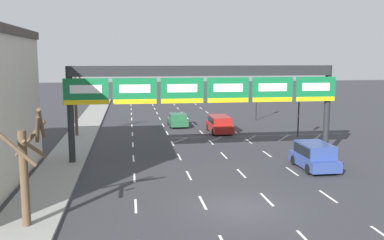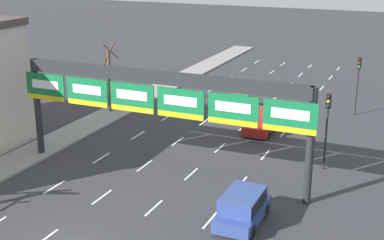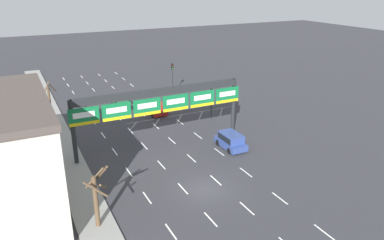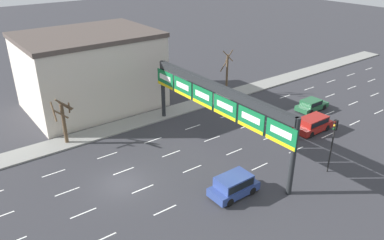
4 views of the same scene
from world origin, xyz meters
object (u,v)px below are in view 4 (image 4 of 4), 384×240
Objects in this scene: tree_bare_second at (227,72)px; suv_red at (313,123)px; car_green at (311,105)px; sign_gantry at (216,97)px; traffic_light_mid_block at (333,136)px; tree_bare_closest at (64,119)px; suv_blue at (234,185)px.

suv_red is at bearing 1.30° from tree_bare_second.
sign_gantry is at bearing -89.29° from car_green.
suv_red is at bearing 136.23° from traffic_light_mid_block.
car_green is 0.84× the size of traffic_light_mid_block.
suv_red is at bearing -51.68° from car_green.
car_green is at bearing 132.90° from traffic_light_mid_block.
traffic_light_mid_block is 0.98× the size of tree_bare_closest.
tree_bare_closest is at bearing -138.55° from traffic_light_mid_block.
tree_bare_second reaches higher than car_green.
sign_gantry is at bearing 49.65° from tree_bare_closest.
tree_bare_closest is at bearing -88.46° from tree_bare_second.
traffic_light_mid_block reaches higher than suv_blue.
car_green is at bearing 128.32° from suv_red.
tree_bare_closest is (-18.41, -16.26, -0.79)m from traffic_light_mid_block.
suv_blue is (6.75, -18.66, 0.22)m from car_green.
suv_red is 1.13× the size of suv_blue.
tree_bare_second reaches higher than tree_bare_closest.
tree_bare_closest reaches higher than car_green.
sign_gantry reaches higher than traffic_light_mid_block.
car_green is 1.05× the size of suv_blue.
car_green is 13.81m from traffic_light_mid_block.
suv_red is 14.55m from suv_blue.
car_green is at bearing 70.63° from tree_bare_closest.
tree_bare_closest reaches higher than traffic_light_mid_block.
sign_gantry is 4.54× the size of car_green.
sign_gantry reaches higher than car_green.
suv_red is at bearing 59.58° from tree_bare_closest.
sign_gantry is 4.76× the size of suv_blue.
suv_red is at bearing 72.54° from sign_gantry.
suv_red is 0.75× the size of tree_bare_second.
sign_gantry reaches higher than tree_bare_closest.
sign_gantry is 8.68m from suv_blue.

